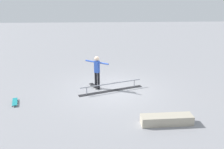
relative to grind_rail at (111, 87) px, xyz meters
name	(u,v)px	position (x,y,z in m)	size (l,w,h in m)	color
ground_plane	(112,89)	(-0.04, -0.17, -0.17)	(60.00, 60.00, 0.00)	gray
grind_rail	(111,87)	(0.00, 0.00, 0.00)	(3.15, 1.34, 0.40)	black
skate_ledge	(167,120)	(-1.81, 3.22, -0.01)	(1.86, 0.48, 0.34)	#B2A893
skater_main	(97,70)	(0.68, -0.38, 0.77)	(1.13, 0.80, 1.63)	black
skateboard_main	(95,86)	(0.82, -0.53, -0.10)	(0.58, 0.79, 0.09)	black
loose_skateboard_teal	(15,102)	(4.20, 1.17, -0.10)	(0.42, 0.82, 0.09)	teal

